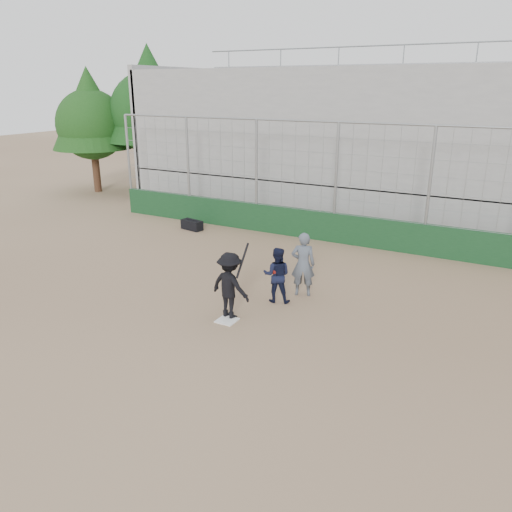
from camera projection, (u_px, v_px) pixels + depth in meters
The scene contains 10 objects.
ground at pixel (227, 321), 11.42m from camera, with size 90.00×90.00×0.00m, color brown.
home_plate at pixel (227, 320), 11.42m from camera, with size 0.44×0.44×0.02m, color white.
backstop at pixel (334, 214), 16.94m from camera, with size 18.10×0.25×4.04m.
bleachers at pixel (378, 142), 20.42m from camera, with size 20.25×6.70×6.98m.
tree_left at pixel (150, 101), 24.10m from camera, with size 4.48×4.48×7.00m.
tree_right at pixel (91, 115), 24.18m from camera, with size 3.84×3.84×6.00m.
batter_at_plate at pixel (230, 285), 11.37m from camera, with size 1.09×0.80×1.74m.
catcher_crouched at pixel (277, 284), 12.27m from camera, with size 0.81×0.71×0.98m.
umpire at pixel (303, 267), 12.61m from camera, with size 0.61×0.40×1.50m, color #4C5561.
equipment_bag at pixel (192, 225), 18.60m from camera, with size 0.90×0.51×0.40m.
Camera 1 is at (5.48, -8.77, 5.11)m, focal length 35.00 mm.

